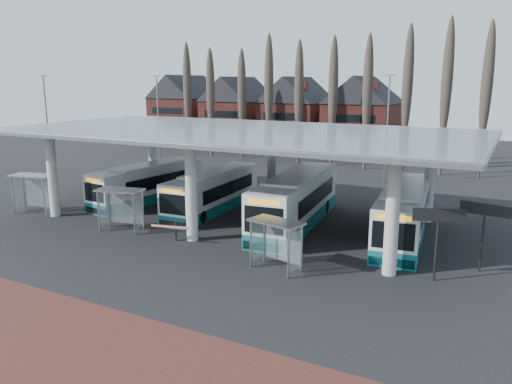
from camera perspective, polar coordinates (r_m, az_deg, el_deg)
The scene contains 17 objects.
ground at distance 29.12m, azimuth -10.09°, elevation -6.73°, with size 140.00×140.00×0.00m, color black.
station_canopy at distance 34.37m, azimuth -2.23°, elevation 6.12°, with size 32.00×16.00×6.34m.
poplar_row at distance 57.18m, azimuth 10.66°, elevation 11.56°, with size 45.10×1.10×14.50m.
townhouse_row at distance 73.42m, azimuth 1.25°, elevation 9.71°, with size 36.80×10.30×12.25m.
lamp_post_a at distance 56.11m, azimuth -11.10°, elevation 8.01°, with size 0.80×0.16×10.17m.
lamp_post_b at distance 49.01m, azimuth 14.76°, elevation 7.22°, with size 0.80×0.16×10.17m.
lamp_post_d at distance 56.05m, azimuth -22.76°, elevation 7.28°, with size 0.80×0.16×10.17m.
bus_0 at distance 41.38m, azimuth -12.11°, elevation 0.96°, with size 3.30×11.03×3.02m.
bus_1 at distance 37.58m, azimuth -4.87°, elevation 0.04°, with size 2.94×10.97×3.02m.
bus_2 at distance 33.76m, azimuth 4.62°, elevation -1.01°, with size 4.08×12.71×3.47m.
bus_3 at distance 32.24m, azimuth 16.49°, elevation -2.37°, with size 3.79×11.77×3.21m.
shelter_0 at distance 40.07m, azimuth -24.02°, elevation 0.75°, with size 3.37×2.25×2.87m.
shelter_1 at distance 33.44m, azimuth -15.12°, elevation -0.90°, with size 3.21×2.09×2.75m.
shelter_2 at distance 25.58m, azimuth 2.48°, elevation -4.78°, with size 3.05×1.97×2.61m.
info_sign_0 at distance 25.27m, azimuth 20.13°, elevation -3.11°, with size 2.34×0.89×3.61m.
info_sign_1 at distance 27.43m, azimuth 24.70°, elevation -2.37°, with size 2.40×0.45×3.58m.
barrier at distance 30.35m, azimuth -9.64°, elevation -4.06°, with size 2.38×0.92×1.21m.
Camera 1 is at (17.13, -21.55, 9.49)m, focal length 35.00 mm.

